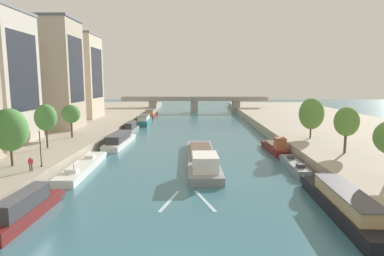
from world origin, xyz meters
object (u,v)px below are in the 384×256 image
tree_left_distant (71,114)px  tree_right_second (311,114)px  moored_boat_right_end (343,203)px  tree_left_past_mid (46,118)px  moored_boat_right_second (275,147)px  moored_boat_right_gap_after (294,165)px  moored_boat_left_far (151,114)px  barge_midriver (202,158)px  moored_boat_left_gap_after (83,167)px  lamppost_left_bank (40,147)px  moored_boat_left_end (27,208)px  moored_boat_left_near (119,140)px  moored_boat_left_midway (131,128)px  tree_left_midway (10,130)px  bridge_far (194,103)px  person_on_quay (31,163)px  moored_boat_left_second (144,120)px  tree_right_past_mid (347,122)px

tree_left_distant → tree_right_second: size_ratio=0.83×
moored_boat_right_end → tree_left_past_mid: bearing=151.2°
moored_boat_right_second → moored_boat_right_gap_after: bearing=-89.4°
moored_boat_left_far → moored_boat_right_second: size_ratio=1.42×
barge_midriver → moored_boat_left_gap_after: 16.78m
lamppost_left_bank → tree_right_second: bearing=27.6°
moored_boat_left_end → lamppost_left_bank: size_ratio=2.47×
moored_boat_left_gap_after → lamppost_left_bank: 7.26m
moored_boat_left_near → tree_right_second: (35.12, -2.68, 5.33)m
moored_boat_left_midway → lamppost_left_bank: lamppost_left_bank is taller
moored_boat_left_near → tree_left_distant: tree_left_distant is taller
barge_midriver → moored_boat_right_end: (12.50, -18.27, 0.21)m
moored_boat_right_gap_after → tree_right_second: (6.86, 13.78, 5.80)m
tree_left_midway → bridge_far: 91.74m
moored_boat_left_far → tree_left_midway: (-6.61, -71.85, 5.22)m
moored_boat_right_end → person_on_quay: 32.98m
moored_boat_left_gap_after → moored_boat_left_near: bearing=87.5°
moored_boat_right_end → moored_boat_left_midway: bearing=121.3°
moored_boat_left_far → moored_boat_right_end: size_ratio=0.92×
moored_boat_left_midway → moored_boat_right_second: (29.10, -21.08, -0.19)m
moored_boat_left_gap_after → bridge_far: bridge_far is taller
tree_left_midway → person_on_quay: size_ratio=4.29×
moored_boat_left_gap_after → moored_boat_left_second: 48.85m
moored_boat_left_near → moored_boat_right_gap_after: 32.71m
moored_boat_right_end → person_on_quay: (-32.15, 7.15, 1.80)m
moored_boat_right_gap_after → lamppost_left_bank: 32.98m
tree_right_second → person_on_quay: size_ratio=4.41×
moored_boat_left_second → bridge_far: bridge_far is taller
moored_boat_left_end → tree_left_past_mid: tree_left_past_mid is taller
moored_boat_right_gap_after → bridge_far: bearing=100.0°
moored_boat_left_end → moored_boat_left_second: moored_boat_left_end is taller
moored_boat_left_midway → moored_boat_right_end: moored_boat_right_end is taller
tree_left_past_mid → barge_midriver: bearing=-3.9°
barge_midriver → moored_boat_left_midway: size_ratio=2.41×
moored_boat_left_end → person_on_quay: bearing=114.7°
tree_left_midway → moored_boat_left_gap_after: bearing=37.5°
moored_boat_right_end → tree_right_past_mid: tree_right_past_mid is taller
tree_left_past_mid → tree_right_second: bearing=12.4°
moored_boat_left_end → lamppost_left_bank: 11.74m
tree_right_second → bridge_far: (-21.45, 69.10, -2.55)m
tree_right_second → moored_boat_right_end: bearing=-103.5°
moored_boat_left_end → moored_boat_right_gap_after: (28.37, 17.20, -0.56)m
moored_boat_left_far → tree_left_past_mid: 61.91m
moored_boat_right_gap_after → moored_boat_right_second: (-0.11, 10.94, 0.33)m
moored_boat_left_near → lamppost_left_bank: size_ratio=3.41×
moored_boat_left_near → moored_boat_right_end: size_ratio=0.90×
barge_midriver → moored_boat_left_near: bearing=138.4°
moored_boat_right_gap_after → tree_left_distant: size_ratio=1.78×
barge_midriver → moored_boat_right_end: barge_midriver is taller
tree_left_distant → bridge_far: tree_left_distant is taller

